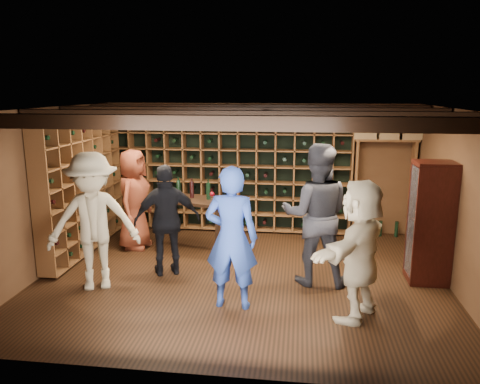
# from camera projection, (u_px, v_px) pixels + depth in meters

# --- Properties ---
(ground) EXTENTS (6.00, 6.00, 0.00)m
(ground) POSITION_uv_depth(u_px,v_px,m) (241.00, 277.00, 7.05)
(ground) COLOR black
(ground) RESTS_ON ground
(room_shell) EXTENTS (6.00, 6.00, 6.00)m
(room_shell) POSITION_uv_depth(u_px,v_px,m) (242.00, 114.00, 6.58)
(room_shell) COLOR #56351D
(room_shell) RESTS_ON ground
(wine_rack_back) EXTENTS (4.65, 0.30, 2.20)m
(wine_rack_back) POSITION_uv_depth(u_px,v_px,m) (230.00, 174.00, 9.12)
(wine_rack_back) COLOR brown
(wine_rack_back) RESTS_ON ground
(wine_rack_left) EXTENTS (0.30, 2.65, 2.20)m
(wine_rack_left) POSITION_uv_depth(u_px,v_px,m) (83.00, 186.00, 7.96)
(wine_rack_left) COLOR brown
(wine_rack_left) RESTS_ON ground
(crate_shelf) EXTENTS (1.20, 0.32, 2.07)m
(crate_shelf) POSITION_uv_depth(u_px,v_px,m) (386.00, 155.00, 8.65)
(crate_shelf) COLOR brown
(crate_shelf) RESTS_ON ground
(display_cabinet) EXTENTS (0.55, 0.50, 1.75)m
(display_cabinet) POSITION_uv_depth(u_px,v_px,m) (430.00, 225.00, 6.72)
(display_cabinet) COLOR black
(display_cabinet) RESTS_ON ground
(man_blue_shirt) EXTENTS (0.69, 0.47, 1.86)m
(man_blue_shirt) POSITION_uv_depth(u_px,v_px,m) (231.00, 238.00, 5.92)
(man_blue_shirt) COLOR navy
(man_blue_shirt) RESTS_ON ground
(man_grey_suit) EXTENTS (1.00, 0.79, 2.04)m
(man_grey_suit) POSITION_uv_depth(u_px,v_px,m) (316.00, 215.00, 6.65)
(man_grey_suit) COLOR black
(man_grey_suit) RESTS_ON ground
(guest_red_floral) EXTENTS (0.63, 0.90, 1.76)m
(guest_red_floral) POSITION_uv_depth(u_px,v_px,m) (134.00, 199.00, 8.18)
(guest_red_floral) COLOR maroon
(guest_red_floral) RESTS_ON ground
(guest_woman_black) EXTENTS (1.07, 0.76, 1.69)m
(guest_woman_black) POSITION_uv_depth(u_px,v_px,m) (167.00, 220.00, 7.00)
(guest_woman_black) COLOR black
(guest_woman_black) RESTS_ON ground
(guest_khaki) EXTENTS (1.43, 1.12, 1.94)m
(guest_khaki) POSITION_uv_depth(u_px,v_px,m) (93.00, 222.00, 6.49)
(guest_khaki) COLOR gray
(guest_khaki) RESTS_ON ground
(guest_beige) EXTENTS (1.26, 1.66, 1.74)m
(guest_beige) POSITION_uv_depth(u_px,v_px,m) (359.00, 250.00, 5.65)
(guest_beige) COLOR #BDAC8B
(guest_beige) RESTS_ON ground
(tasting_table) EXTENTS (1.37, 0.93, 1.23)m
(tasting_table) POSITION_uv_depth(u_px,v_px,m) (193.00, 205.00, 7.97)
(tasting_table) COLOR black
(tasting_table) RESTS_ON ground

